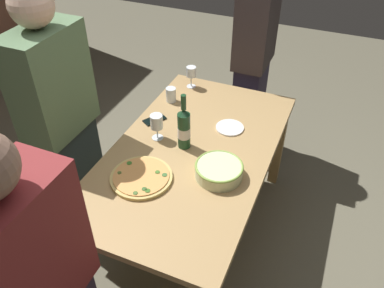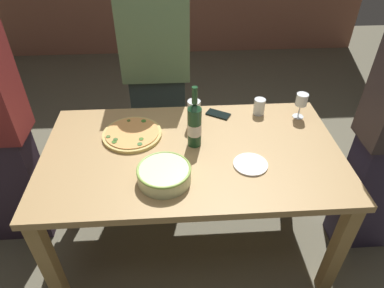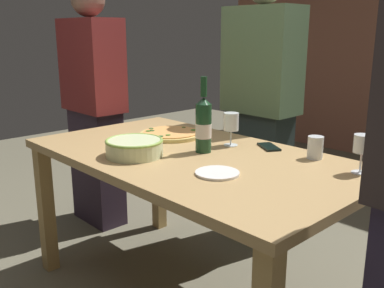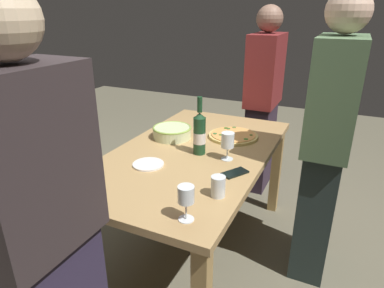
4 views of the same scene
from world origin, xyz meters
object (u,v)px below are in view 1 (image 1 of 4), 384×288
object	(u,v)px
serving_bowl	(219,170)
wine_glass_near_pizza	(157,123)
pizza	(141,177)
wine_bottle	(184,128)
wine_glass_by_bottle	(191,73)
person_guest_left	(62,126)
cell_phone	(155,120)
cup_amber	(171,95)
side_plate	(230,128)
person_guest_right	(253,60)
dining_table	(192,162)

from	to	relation	value
serving_bowl	wine_glass_near_pizza	xyz separation A→B (m)	(0.17, 0.46, 0.07)
pizza	serving_bowl	distance (m)	0.42
wine_bottle	wine_glass_by_bottle	distance (m)	0.69
wine_glass_near_pizza	person_guest_left	bearing A→B (deg)	113.43
serving_bowl	cell_phone	bearing A→B (deg)	59.33
wine_glass_near_pizza	wine_glass_by_bottle	xyz separation A→B (m)	(0.64, 0.05, 0.00)
serving_bowl	pizza	bearing A→B (deg)	115.96
cell_phone	cup_amber	bearing A→B (deg)	121.19
cell_phone	person_guest_left	bearing A→B (deg)	-106.14
serving_bowl	side_plate	xyz separation A→B (m)	(0.44, 0.08, -0.04)
cup_amber	person_guest_right	distance (m)	0.76
dining_table	cup_amber	distance (m)	0.57
dining_table	person_guest_left	distance (m)	0.80
dining_table	wine_bottle	size ratio (longest dim) A/B	4.55
wine_glass_near_pizza	cup_amber	distance (m)	0.43
serving_bowl	cell_phone	distance (m)	0.65
pizza	wine_glass_by_bottle	bearing A→B (deg)	7.56
wine_glass_near_pizza	person_guest_right	bearing A→B (deg)	-15.35
pizza	side_plate	xyz separation A→B (m)	(0.62, -0.29, -0.01)
serving_bowl	cup_amber	world-z (taller)	cup_amber
wine_glass_near_pizza	wine_glass_by_bottle	bearing A→B (deg)	4.45
side_plate	person_guest_right	size ratio (longest dim) A/B	0.11
pizza	person_guest_left	xyz separation A→B (m)	(0.13, 0.60, 0.08)
pizza	cell_phone	distance (m)	0.55
pizza	wine_glass_near_pizza	xyz separation A→B (m)	(0.36, 0.08, 0.10)
cup_amber	cell_phone	distance (m)	0.26
serving_bowl	wine_glass_by_bottle	world-z (taller)	wine_glass_by_bottle
dining_table	pizza	world-z (taller)	pizza
serving_bowl	wine_glass_by_bottle	distance (m)	0.96
side_plate	cell_phone	xyz separation A→B (m)	(-0.11, 0.48, 0.00)
dining_table	cup_amber	xyz separation A→B (m)	(0.44, 0.34, 0.14)
wine_glass_by_bottle	person_guest_left	size ratio (longest dim) A/B	0.09
pizza	side_plate	world-z (taller)	pizza
serving_bowl	cup_amber	size ratio (longest dim) A/B	2.58
wine_glass_by_bottle	person_guest_left	world-z (taller)	person_guest_left
wine_glass_near_pizza	side_plate	world-z (taller)	wine_glass_near_pizza
wine_glass_by_bottle	person_guest_left	bearing A→B (deg)	151.74
wine_bottle	cup_amber	bearing A→B (deg)	34.00
pizza	cell_phone	xyz separation A→B (m)	(0.51, 0.18, -0.01)
cup_amber	person_guest_right	bearing A→B (deg)	-31.04
wine_bottle	wine_glass_by_bottle	xyz separation A→B (m)	(0.65, 0.23, -0.02)
pizza	cup_amber	world-z (taller)	cup_amber
cup_amber	side_plate	bearing A→B (deg)	-107.01
pizza	person_guest_right	bearing A→B (deg)	-8.36
cup_amber	cell_phone	xyz separation A→B (m)	(-0.25, 0.00, -0.05)
wine_glass_by_bottle	cell_phone	size ratio (longest dim) A/B	1.09
wine_glass_by_bottle	cell_phone	distance (m)	0.50
side_plate	serving_bowl	bearing A→B (deg)	-169.23
pizza	cup_amber	size ratio (longest dim) A/B	3.31
pizza	wine_glass_by_bottle	xyz separation A→B (m)	(1.00, 0.13, 0.10)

